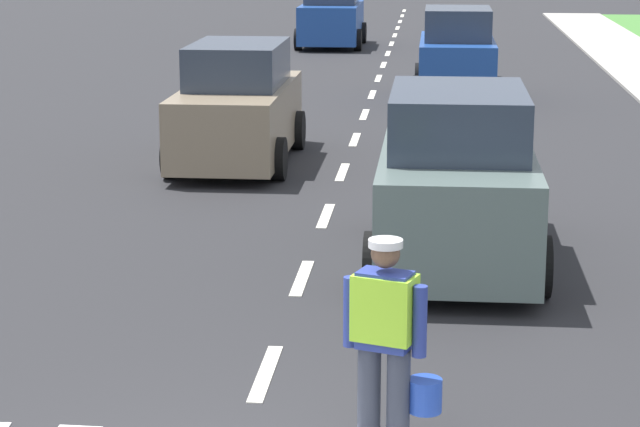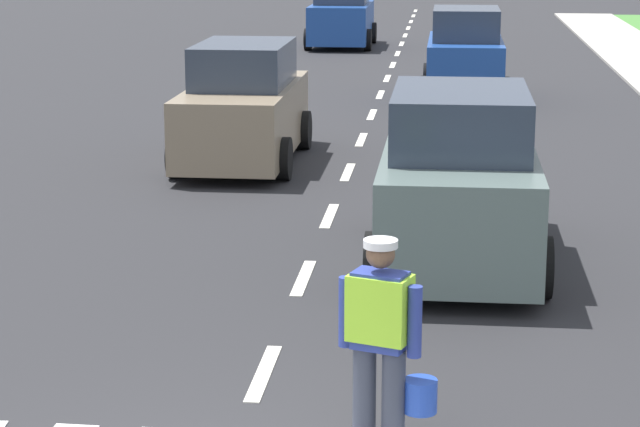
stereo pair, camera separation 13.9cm
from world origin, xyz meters
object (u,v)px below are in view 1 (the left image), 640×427
at_px(road_worker, 388,334).
at_px(car_outgoing_far, 457,57).
at_px(car_oncoming_lead, 238,108).
at_px(car_outgoing_ahead, 456,182).
at_px(car_oncoming_third, 332,16).

bearing_deg(road_worker, car_outgoing_far, 87.62).
relative_size(road_worker, car_outgoing_far, 0.43).
relative_size(car_oncoming_lead, car_outgoing_far, 1.11).
bearing_deg(car_outgoing_ahead, car_oncoming_third, 98.23).
xyz_separation_m(car_oncoming_third, car_outgoing_ahead, (3.63, -25.12, 0.01)).
height_order(car_outgoing_ahead, car_outgoing_far, car_outgoing_ahead).
height_order(car_oncoming_third, car_outgoing_far, same).
bearing_deg(car_outgoing_far, car_oncoming_lead, -115.71).
bearing_deg(car_outgoing_far, car_oncoming_third, 108.35).
bearing_deg(car_outgoing_far, car_outgoing_ahead, -90.83).
bearing_deg(car_oncoming_third, road_worker, -84.30).
bearing_deg(car_oncoming_third, car_outgoing_far, -71.65).
xyz_separation_m(car_oncoming_third, car_outgoing_far, (3.83, -11.55, -0.00)).
distance_m(car_outgoing_ahead, car_outgoing_far, 13.58).
height_order(road_worker, car_oncoming_lead, car_oncoming_lead).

